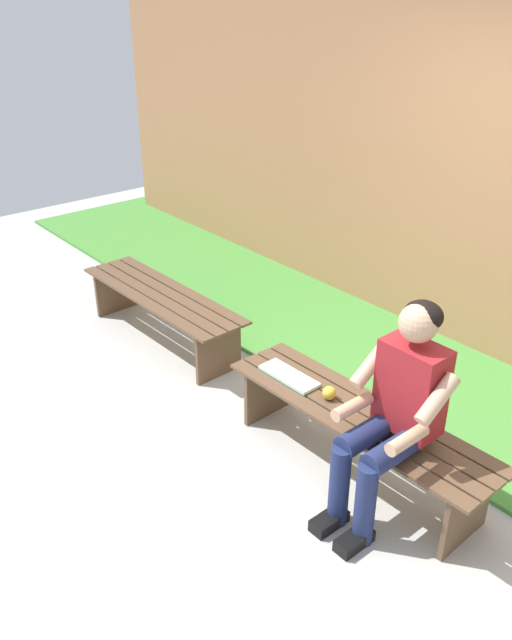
% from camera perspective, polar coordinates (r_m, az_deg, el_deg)
% --- Properties ---
extents(ground_plane, '(10.00, 7.00, 0.04)m').
position_cam_1_polar(ground_plane, '(4.22, -11.89, -11.55)').
color(ground_plane, '#B2B2AD').
extents(grass_strip, '(9.00, 2.39, 0.03)m').
position_cam_1_polar(grass_strip, '(5.60, 11.50, -0.51)').
color(grass_strip, '#478C38').
rests_on(grass_strip, ground).
extents(brick_wall, '(9.50, 0.24, 3.02)m').
position_cam_1_polar(brick_wall, '(5.05, 20.24, 13.49)').
color(brick_wall, '#B27A51').
rests_on(brick_wall, ground).
extents(bench_near, '(1.75, 0.49, 0.42)m').
position_cam_1_polar(bench_near, '(3.84, 8.80, -9.10)').
color(bench_near, brown).
rests_on(bench_near, ground).
extents(bench_far, '(1.69, 0.49, 0.42)m').
position_cam_1_polar(bench_far, '(5.21, -8.27, 1.37)').
color(bench_far, brown).
rests_on(bench_far, ground).
extents(person_seated, '(0.50, 0.69, 1.23)m').
position_cam_1_polar(person_seated, '(3.42, 12.12, -7.52)').
color(person_seated, maroon).
rests_on(person_seated, ground).
extents(apple, '(0.08, 0.08, 0.08)m').
position_cam_1_polar(apple, '(3.84, 6.45, -6.39)').
color(apple, gold).
rests_on(apple, bench_near).
extents(book_open, '(0.42, 0.17, 0.02)m').
position_cam_1_polar(book_open, '(4.03, 2.92, -4.97)').
color(book_open, white).
rests_on(book_open, bench_near).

